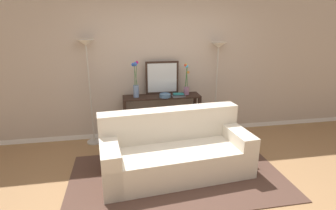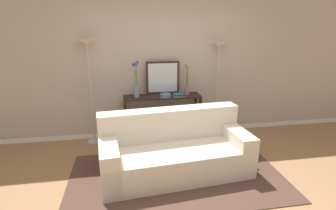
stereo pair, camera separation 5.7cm
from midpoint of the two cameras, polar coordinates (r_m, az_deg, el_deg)
ground_plane at (r=3.54m, az=3.52°, el=-19.05°), size 16.00×16.00×0.02m
back_wall at (r=4.93m, az=-1.97°, el=9.11°), size 12.00×0.15×2.77m
area_rug at (r=3.89m, az=1.58°, el=-15.05°), size 2.97×1.69×0.01m
couch at (r=3.87m, az=1.04°, el=-9.96°), size 2.15×1.08×0.88m
console_table at (r=4.80m, az=-1.68°, el=-1.02°), size 1.37×0.35×0.84m
floor_lamp_left at (r=4.67m, az=-17.18°, el=8.49°), size 0.28×0.28×1.82m
floor_lamp_right at (r=4.96m, az=10.24°, el=8.79°), size 0.28×0.28×1.75m
wall_mirror at (r=4.79m, az=-1.61°, el=5.85°), size 0.59×0.02×0.59m
vase_tall_flowers at (r=4.60m, az=-7.27°, el=4.46°), size 0.12×0.12×0.63m
vase_short_flowers at (r=4.77m, az=3.61°, el=4.59°), size 0.10×0.11×0.55m
fruit_bowl at (r=4.62m, az=-1.00°, el=2.08°), size 0.20×0.20×0.06m
book_stack at (r=4.66m, az=1.93°, el=2.12°), size 0.23×0.15×0.06m
book_row_under_console at (r=4.95m, az=-6.44°, el=-7.04°), size 0.29×0.17×0.13m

